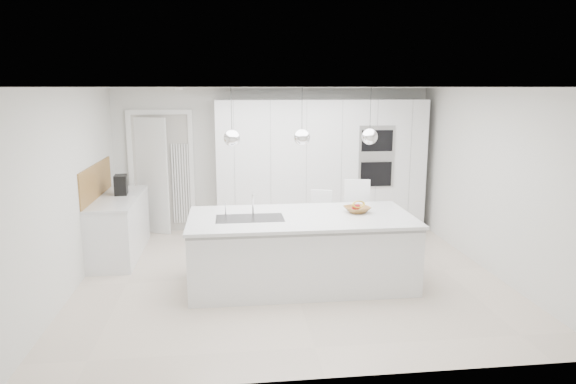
{
  "coord_description": "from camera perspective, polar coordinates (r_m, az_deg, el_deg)",
  "views": [
    {
      "loc": [
        -0.8,
        -6.5,
        2.5
      ],
      "look_at": [
        0.0,
        0.3,
        1.1
      ],
      "focal_mm": 32.0,
      "sensor_mm": 36.0,
      "label": 1
    }
  ],
  "objects": [
    {
      "name": "island_base",
      "position": [
        6.6,
        1.48,
        -6.73
      ],
      "size": [
        2.8,
        1.2,
        0.86
      ],
      "primitive_type": "cube",
      "color": "white",
      "rests_on": "floor"
    },
    {
      "name": "bar_stool_left",
      "position": [
        7.56,
        3.87,
        -3.78
      ],
      "size": [
        0.47,
        0.55,
        1.01
      ],
      "primitive_type": null,
      "rotation": [
        0.0,
        0.0,
        -0.34
      ],
      "color": "white",
      "rests_on": "floor"
    },
    {
      "name": "ceiling",
      "position": [
        6.55,
        0.31,
        11.55
      ],
      "size": [
        5.5,
        5.5,
        0.0
      ],
      "primitive_type": "plane",
      "rotation": [
        3.14,
        0.0,
        0.0
      ],
      "color": "white",
      "rests_on": "wall_back"
    },
    {
      "name": "tall_cabinets",
      "position": [
        8.95,
        3.67,
        2.84
      ],
      "size": [
        3.6,
        0.6,
        2.3
      ],
      "primitive_type": "cube",
      "color": "white",
      "rests_on": "floor"
    },
    {
      "name": "left_worktop",
      "position": [
        8.04,
        -18.4,
        -0.67
      ],
      "size": [
        0.62,
        1.82,
        0.04
      ],
      "primitive_type": "cube",
      "color": "silver",
      "rests_on": "left_base_cabinets"
    },
    {
      "name": "island_worktop",
      "position": [
        6.52,
        1.44,
        -2.83
      ],
      "size": [
        2.84,
        1.4,
        0.04
      ],
      "primitive_type": "cube",
      "color": "silver",
      "rests_on": "island_base"
    },
    {
      "name": "apple_b",
      "position": [
        6.73,
        7.42,
        -1.7
      ],
      "size": [
        0.08,
        0.08,
        0.08
      ],
      "primitive_type": "sphere",
      "color": "#B01922",
      "rests_on": "fruit_bowl"
    },
    {
      "name": "island_sink",
      "position": [
        6.43,
        -4.25,
        -3.62
      ],
      "size": [
        0.84,
        0.44,
        0.18
      ],
      "primitive_type": null,
      "color": "#3F3F42",
      "rests_on": "island_worktop"
    },
    {
      "name": "pendant_mid",
      "position": [
        6.3,
        1.55,
        6.08
      ],
      "size": [
        0.2,
        0.2,
        0.2
      ],
      "primitive_type": "sphere",
      "color": "white",
      "rests_on": "ceiling"
    },
    {
      "name": "island_tap",
      "position": [
        6.57,
        -3.92,
        -1.22
      ],
      "size": [
        0.02,
        0.02,
        0.3
      ],
      "primitive_type": "cylinder",
      "color": "white",
      "rests_on": "island_worktop"
    },
    {
      "name": "oven_stack",
      "position": [
        8.83,
        9.81,
        3.89
      ],
      "size": [
        0.62,
        0.04,
        1.05
      ],
      "primitive_type": null,
      "color": "#A5A5A8",
      "rests_on": "tall_cabinets"
    },
    {
      "name": "wall_left",
      "position": [
        6.9,
        -22.99,
        0.19
      ],
      "size": [
        0.0,
        5.0,
        5.0
      ],
      "primitive_type": "plane",
      "rotation": [
        1.57,
        0.0,
        1.57
      ],
      "color": "silver",
      "rests_on": "ground"
    },
    {
      "name": "wall_back",
      "position": [
        9.13,
        -1.62,
        3.66
      ],
      "size": [
        5.5,
        0.0,
        5.5
      ],
      "primitive_type": "plane",
      "rotation": [
        1.57,
        0.0,
        0.0
      ],
      "color": "silver",
      "rests_on": "ground"
    },
    {
      "name": "oak_backsplash",
      "position": [
        8.06,
        -20.53,
        1.16
      ],
      "size": [
        0.02,
        1.8,
        0.5
      ],
      "primitive_type": "cube",
      "color": "olive",
      "rests_on": "wall_left"
    },
    {
      "name": "floor",
      "position": [
        7.01,
        0.29,
        -9.33
      ],
      "size": [
        5.5,
        5.5,
        0.0
      ],
      "primitive_type": "plane",
      "color": "beige",
      "rests_on": "ground"
    },
    {
      "name": "radiator",
      "position": [
        9.15,
        -11.81,
        0.91
      ],
      "size": [
        0.32,
        0.04,
        1.4
      ],
      "primitive_type": null,
      "color": "white",
      "rests_on": "floor"
    },
    {
      "name": "bar_stool_right",
      "position": [
        7.47,
        7.88,
        -3.36
      ],
      "size": [
        0.47,
        0.6,
        1.18
      ],
      "primitive_type": null,
      "rotation": [
        0.0,
        0.0,
        -0.17
      ],
      "color": "white",
      "rests_on": "floor"
    },
    {
      "name": "left_base_cabinets",
      "position": [
        8.14,
        -18.2,
        -3.77
      ],
      "size": [
        0.6,
        1.8,
        0.86
      ],
      "primitive_type": "cube",
      "color": "white",
      "rests_on": "floor"
    },
    {
      "name": "banana_bunch",
      "position": [
        6.72,
        7.84,
        -1.37
      ],
      "size": [
        0.22,
        0.16,
        0.2
      ],
      "primitive_type": "torus",
      "rotation": [
        1.22,
        0.0,
        0.35
      ],
      "color": "gold",
      "rests_on": "fruit_bowl"
    },
    {
      "name": "espresso_machine",
      "position": [
        8.19,
        -18.08,
        0.77
      ],
      "size": [
        0.2,
        0.29,
        0.3
      ],
      "primitive_type": "cube",
      "rotation": [
        0.0,
        0.0,
        0.09
      ],
      "color": "black",
      "rests_on": "left_worktop"
    },
    {
      "name": "doorway_frame",
      "position": [
        9.17,
        -13.84,
        1.94
      ],
      "size": [
        1.11,
        0.08,
        2.13
      ],
      "primitive_type": null,
      "color": "white",
      "rests_on": "floor"
    },
    {
      "name": "fruit_bowl",
      "position": [
        6.74,
        7.68,
        -1.94
      ],
      "size": [
        0.41,
        0.41,
        0.08
      ],
      "primitive_type": "imported",
      "rotation": [
        0.0,
        0.0,
        0.34
      ],
      "color": "olive",
      "rests_on": "island_worktop"
    },
    {
      "name": "pendant_left",
      "position": [
        6.23,
        -6.25,
        5.96
      ],
      "size": [
        0.2,
        0.2,
        0.2
      ],
      "primitive_type": "sphere",
      "color": "white",
      "rests_on": "ceiling"
    },
    {
      "name": "hallway_door",
      "position": [
        9.16,
        -15.42,
        1.72
      ],
      "size": [
        0.76,
        0.38,
        2.0
      ],
      "primitive_type": "cube",
      "rotation": [
        0.0,
        0.0,
        -0.44
      ],
      "color": "white",
      "rests_on": "floor"
    },
    {
      "name": "pendant_right",
      "position": [
        6.47,
        9.06,
        6.09
      ],
      "size": [
        0.2,
        0.2,
        0.2
      ],
      "primitive_type": "sphere",
      "color": "white",
      "rests_on": "ceiling"
    },
    {
      "name": "apple_a",
      "position": [
        6.77,
        7.75,
        -1.64
      ],
      "size": [
        0.07,
        0.07,
        0.07
      ],
      "primitive_type": "sphere",
      "color": "#B01922",
      "rests_on": "fruit_bowl"
    }
  ]
}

